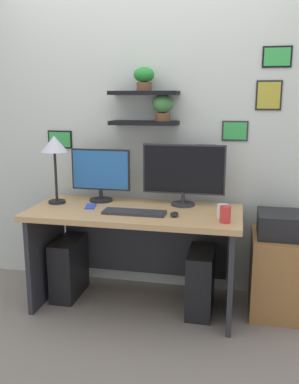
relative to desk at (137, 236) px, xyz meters
name	(u,v)px	position (x,y,z in m)	size (l,w,h in m)	color
ground_plane	(135,305)	(0.00, -0.05, -0.54)	(8.00, 8.00, 0.00)	gray
back_wall_assembly	(148,122)	(0.00, 0.38, 0.82)	(4.40, 0.24, 2.70)	silver
desk	(137,236)	(0.00, 0.00, 0.00)	(1.53, 0.68, 0.75)	tan
monitor_left	(101,173)	(-0.32, 0.16, 0.43)	(0.47, 0.18, 0.41)	black
monitor_right	(184,172)	(0.32, 0.16, 0.46)	(0.62, 0.18, 0.46)	#2D2D33
keyboard	(134,212)	(0.02, -0.15, 0.22)	(0.44, 0.14, 0.02)	#2D2D33
computer_mouse	(174,214)	(0.31, -0.16, 0.23)	(0.06, 0.09, 0.03)	black
desk_lamp	(54,149)	(-0.64, 0.02, 0.63)	(0.20, 0.20, 0.52)	black
cell_phone	(90,206)	(-0.34, -0.04, 0.22)	(0.07, 0.14, 0.01)	blue
coffee_mug	(223,211)	(0.63, -0.12, 0.26)	(0.08, 0.08, 0.09)	white
water_cup	(225,214)	(0.65, -0.24, 0.27)	(0.07, 0.07, 0.11)	red
drawer_cabinet	(281,274)	(1.06, 0.09, -0.25)	(0.44, 0.50, 0.58)	#9E6B38
printer	(285,225)	(1.06, 0.09, 0.13)	(0.38, 0.34, 0.17)	black
computer_tower_left	(69,267)	(-0.55, 0.01, -0.30)	(0.18, 0.40, 0.46)	black
computer_tower_right	(201,281)	(0.49, -0.04, -0.30)	(0.18, 0.40, 0.47)	black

